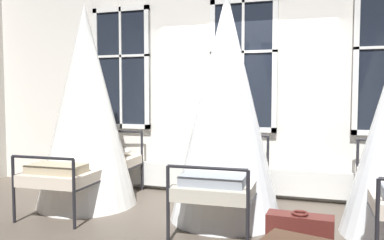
{
  "coord_description": "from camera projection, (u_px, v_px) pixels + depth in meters",
  "views": [
    {
      "loc": [
        1.02,
        -4.45,
        1.47
      ],
      "look_at": [
        -0.43,
        0.08,
        1.16
      ],
      "focal_mm": 36.93,
      "sensor_mm": 36.0,
      "label": 1
    }
  ],
  "objects": [
    {
      "name": "ground",
      "position": [
        224.0,
        220.0,
        4.64
      ],
      "size": [
        21.97,
        21.97,
        0.0
      ],
      "primitive_type": "plane",
      "color": "brown"
    },
    {
      "name": "back_wall_with_windows",
      "position": [
        244.0,
        77.0,
        5.71
      ],
      "size": [
        8.63,
        0.1,
        3.44
      ],
      "primitive_type": "cube",
      "color": "silver",
      "rests_on": "ground"
    },
    {
      "name": "window_bank",
      "position": [
        243.0,
        120.0,
        5.64
      ],
      "size": [
        4.82,
        0.1,
        2.76
      ],
      "color": "black",
      "rests_on": "ground"
    },
    {
      "name": "cot_first",
      "position": [
        86.0,
        109.0,
        5.23
      ],
      "size": [
        1.31,
        1.9,
        2.66
      ],
      "rotation": [
        0.0,
        0.0,
        1.6
      ],
      "color": "black",
      "rests_on": "ground"
    },
    {
      "name": "cot_second",
      "position": [
        226.0,
        110.0,
        4.61
      ],
      "size": [
        1.31,
        1.9,
        2.67
      ],
      "rotation": [
        0.0,
        0.0,
        1.59
      ],
      "color": "black",
      "rests_on": "ground"
    },
    {
      "name": "suitcase_dark",
      "position": [
        300.0,
        240.0,
        3.4
      ],
      "size": [
        0.57,
        0.24,
        0.47
      ],
      "rotation": [
        0.0,
        0.0,
        -0.05
      ],
      "color": "#5B231E",
      "rests_on": "ground"
    }
  ]
}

